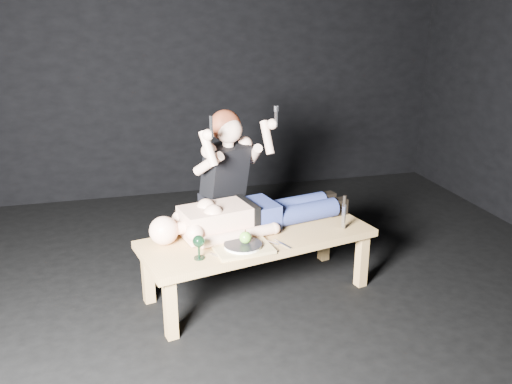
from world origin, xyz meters
TOP-DOWN VIEW (x-y plane):
  - ground at (0.00, 0.00)m, footprint 5.00×5.00m
  - back_wall at (0.00, 2.50)m, footprint 5.00×0.00m
  - table at (-0.14, 0.14)m, footprint 1.70×0.93m
  - lying_man at (-0.13, 0.30)m, footprint 1.57×0.77m
  - kneeling_woman at (-0.30, 0.70)m, footprint 0.93×0.97m
  - serving_tray at (-0.29, -0.05)m, footprint 0.39×0.30m
  - plate at (-0.29, -0.05)m, footprint 0.27×0.27m
  - apple at (-0.27, -0.04)m, footprint 0.08×0.08m
  - goblet at (-0.59, -0.11)m, footprint 0.09×0.09m
  - fork_flat at (-0.46, -0.13)m, footprint 0.11×0.15m
  - knife_flat at (-0.02, -0.04)m, footprint 0.08×0.16m
  - spoon_flat at (-0.10, 0.02)m, footprint 0.11×0.15m
  - carving_knife at (0.47, 0.10)m, footprint 0.04×0.04m

SIDE VIEW (x-z plane):
  - ground at x=0.00m, z-range 0.00..0.00m
  - table at x=-0.14m, z-range 0.00..0.45m
  - fork_flat at x=-0.46m, z-range 0.45..0.46m
  - knife_flat at x=-0.02m, z-range 0.45..0.46m
  - spoon_flat at x=-0.10m, z-range 0.45..0.46m
  - serving_tray at x=-0.29m, z-range 0.45..0.47m
  - plate at x=-0.29m, z-range 0.47..0.49m
  - goblet at x=-0.59m, z-range 0.45..0.61m
  - apple at x=-0.27m, z-range 0.49..0.57m
  - lying_man at x=-0.13m, z-range 0.45..0.70m
  - carving_knife at x=0.47m, z-range 0.45..0.70m
  - kneeling_woman at x=-0.30m, z-range 0.00..1.28m
  - back_wall at x=0.00m, z-range -1.00..4.00m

